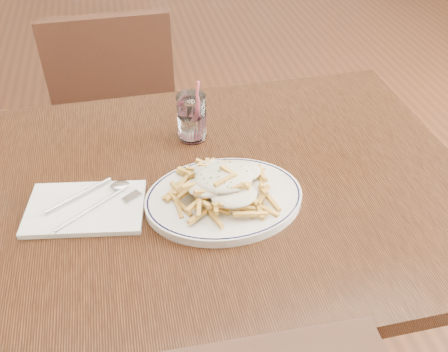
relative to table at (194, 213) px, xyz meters
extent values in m
cube|color=black|center=(0.00, 0.00, 0.06)|extent=(1.20, 0.80, 0.04)
cylinder|color=black|center=(0.55, 0.35, -0.32)|extent=(0.05, 0.05, 0.71)
cube|color=black|center=(-0.15, 0.87, -0.26)|extent=(0.40, 0.40, 0.04)
cube|color=black|center=(-0.15, 0.69, -0.03)|extent=(0.40, 0.04, 0.44)
cylinder|color=black|center=(0.02, 1.04, -0.48)|extent=(0.03, 0.03, 0.39)
cylinder|color=black|center=(-0.32, 1.04, -0.48)|extent=(0.03, 0.03, 0.39)
cylinder|color=black|center=(0.02, 0.70, -0.48)|extent=(0.03, 0.03, 0.39)
cylinder|color=black|center=(-0.32, 0.70, -0.48)|extent=(0.03, 0.03, 0.39)
torus|color=black|center=(0.05, -0.06, 0.09)|extent=(0.37, 0.37, 0.01)
ellipsoid|color=silver|center=(0.05, -0.06, 0.15)|extent=(0.18, 0.15, 0.03)
cube|color=white|center=(-0.22, -0.03, 0.08)|extent=(0.25, 0.18, 0.01)
cylinder|color=white|center=(0.03, 0.18, 0.13)|extent=(0.07, 0.07, 0.11)
cylinder|color=white|center=(0.03, 0.18, 0.11)|extent=(0.06, 0.06, 0.06)
cylinder|color=#FB5F7A|center=(0.04, 0.19, 0.16)|extent=(0.02, 0.04, 0.15)
camera|label=1|loc=(-0.11, -0.79, 0.76)|focal=40.00mm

